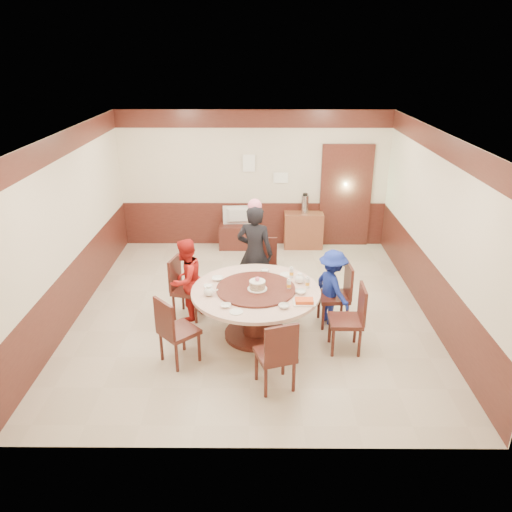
{
  "coord_description": "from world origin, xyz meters",
  "views": [
    {
      "loc": [
        0.11,
        -7.08,
        3.91
      ],
      "look_at": [
        0.06,
        -0.36,
        1.1
      ],
      "focal_mm": 35.0,
      "sensor_mm": 36.0,
      "label": 1
    }
  ],
  "objects_px": {
    "birthday_cake": "(257,285)",
    "tv_stand": "(240,236)",
    "person_blue": "(332,287)",
    "television": "(240,216)",
    "person_standing": "(255,253)",
    "banquet_table": "(256,303)",
    "shrimp_platter": "(304,302)",
    "person_red": "(186,280)",
    "side_cabinet": "(303,230)",
    "thermos": "(305,204)"
  },
  "relations": [
    {
      "from": "person_red",
      "to": "side_cabinet",
      "type": "relative_size",
      "value": 1.63
    },
    {
      "from": "person_standing",
      "to": "person_red",
      "type": "distance_m",
      "value": 1.24
    },
    {
      "from": "side_cabinet",
      "to": "shrimp_platter",
      "type": "bearing_deg",
      "value": -94.67
    },
    {
      "from": "person_blue",
      "to": "television",
      "type": "xyz_separation_m",
      "value": [
        -1.51,
        3.1,
        0.11
      ]
    },
    {
      "from": "person_red",
      "to": "thermos",
      "type": "bearing_deg",
      "value": 176.39
    },
    {
      "from": "thermos",
      "to": "shrimp_platter",
      "type": "bearing_deg",
      "value": -94.84
    },
    {
      "from": "banquet_table",
      "to": "person_blue",
      "type": "distance_m",
      "value": 1.22
    },
    {
      "from": "tv_stand",
      "to": "side_cabinet",
      "type": "distance_m",
      "value": 1.34
    },
    {
      "from": "television",
      "to": "tv_stand",
      "type": "bearing_deg",
      "value": 180.0
    },
    {
      "from": "person_standing",
      "to": "tv_stand",
      "type": "xyz_separation_m",
      "value": [
        -0.34,
        2.35,
        -0.58
      ]
    },
    {
      "from": "person_blue",
      "to": "birthday_cake",
      "type": "distance_m",
      "value": 1.24
    },
    {
      "from": "banquet_table",
      "to": "person_red",
      "type": "height_order",
      "value": "person_red"
    },
    {
      "from": "person_standing",
      "to": "thermos",
      "type": "relative_size",
      "value": 4.35
    },
    {
      "from": "thermos",
      "to": "television",
      "type": "bearing_deg",
      "value": -178.72
    },
    {
      "from": "person_blue",
      "to": "side_cabinet",
      "type": "height_order",
      "value": "person_blue"
    },
    {
      "from": "person_red",
      "to": "birthday_cake",
      "type": "xyz_separation_m",
      "value": [
        1.09,
        -0.56,
        0.2
      ]
    },
    {
      "from": "person_red",
      "to": "tv_stand",
      "type": "relative_size",
      "value": 1.53
    },
    {
      "from": "tv_stand",
      "to": "thermos",
      "type": "xyz_separation_m",
      "value": [
        1.35,
        0.03,
        0.69
      ]
    },
    {
      "from": "person_standing",
      "to": "shrimp_platter",
      "type": "height_order",
      "value": "person_standing"
    },
    {
      "from": "person_red",
      "to": "television",
      "type": "bearing_deg",
      "value": -162.68
    },
    {
      "from": "person_standing",
      "to": "television",
      "type": "xyz_separation_m",
      "value": [
        -0.34,
        2.35,
        -0.13
      ]
    },
    {
      "from": "tv_stand",
      "to": "television",
      "type": "height_order",
      "value": "television"
    },
    {
      "from": "person_standing",
      "to": "television",
      "type": "relative_size",
      "value": 2.41
    },
    {
      "from": "banquet_table",
      "to": "person_standing",
      "type": "height_order",
      "value": "person_standing"
    },
    {
      "from": "banquet_table",
      "to": "shrimp_platter",
      "type": "bearing_deg",
      "value": -32.01
    },
    {
      "from": "birthday_cake",
      "to": "tv_stand",
      "type": "bearing_deg",
      "value": 96.15
    },
    {
      "from": "person_standing",
      "to": "banquet_table",
      "type": "bearing_deg",
      "value": 106.64
    },
    {
      "from": "side_cabinet",
      "to": "birthday_cake",
      "type": "bearing_deg",
      "value": -104.88
    },
    {
      "from": "person_red",
      "to": "shrimp_platter",
      "type": "height_order",
      "value": "person_red"
    },
    {
      "from": "person_blue",
      "to": "side_cabinet",
      "type": "xyz_separation_m",
      "value": [
        -0.17,
        3.13,
        -0.21
      ]
    },
    {
      "from": "person_red",
      "to": "side_cabinet",
      "type": "distance_m",
      "value": 3.65
    },
    {
      "from": "person_red",
      "to": "shrimp_platter",
      "type": "xyz_separation_m",
      "value": [
        1.72,
        -0.93,
        0.13
      ]
    },
    {
      "from": "birthday_cake",
      "to": "shrimp_platter",
      "type": "height_order",
      "value": "birthday_cake"
    },
    {
      "from": "banquet_table",
      "to": "person_red",
      "type": "bearing_deg",
      "value": 153.88
    },
    {
      "from": "birthday_cake",
      "to": "person_blue",
      "type": "bearing_deg",
      "value": 21.89
    },
    {
      "from": "birthday_cake",
      "to": "shrimp_platter",
      "type": "bearing_deg",
      "value": -30.16
    },
    {
      "from": "banquet_table",
      "to": "person_standing",
      "type": "distance_m",
      "value": 1.2
    },
    {
      "from": "side_cabinet",
      "to": "thermos",
      "type": "distance_m",
      "value": 0.57
    },
    {
      "from": "birthday_cake",
      "to": "thermos",
      "type": "height_order",
      "value": "thermos"
    },
    {
      "from": "person_red",
      "to": "thermos",
      "type": "xyz_separation_m",
      "value": [
        2.05,
        3.02,
        0.29
      ]
    },
    {
      "from": "birthday_cake",
      "to": "shrimp_platter",
      "type": "distance_m",
      "value": 0.73
    },
    {
      "from": "banquet_table",
      "to": "tv_stand",
      "type": "relative_size",
      "value": 2.15
    },
    {
      "from": "person_blue",
      "to": "shrimp_platter",
      "type": "distance_m",
      "value": 0.97
    },
    {
      "from": "person_blue",
      "to": "television",
      "type": "relative_size",
      "value": 1.72
    },
    {
      "from": "banquet_table",
      "to": "side_cabinet",
      "type": "distance_m",
      "value": 3.68
    },
    {
      "from": "person_blue",
      "to": "shrimp_platter",
      "type": "bearing_deg",
      "value": 122.28
    },
    {
      "from": "birthday_cake",
      "to": "thermos",
      "type": "bearing_deg",
      "value": 74.94
    },
    {
      "from": "person_blue",
      "to": "person_red",
      "type": "bearing_deg",
      "value": 60.59
    },
    {
      "from": "person_blue",
      "to": "television",
      "type": "bearing_deg",
      "value": -0.58
    },
    {
      "from": "person_standing",
      "to": "side_cabinet",
      "type": "distance_m",
      "value": 2.62
    }
  ]
}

